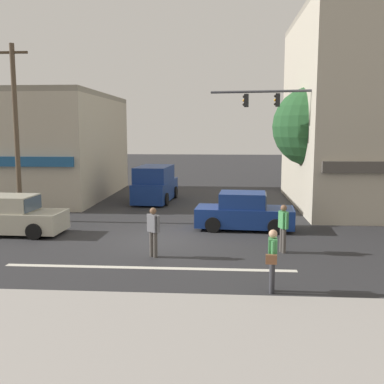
# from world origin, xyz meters

# --- Properties ---
(ground_plane) EXTENTS (120.00, 120.00, 0.00)m
(ground_plane) POSITION_xyz_m (0.00, 0.00, 0.00)
(ground_plane) COLOR #2B2B2D
(lane_marking_stripe) EXTENTS (9.00, 0.24, 0.01)m
(lane_marking_stripe) POSITION_xyz_m (0.00, -3.50, 0.00)
(lane_marking_stripe) COLOR silver
(lane_marking_stripe) RESTS_ON ground
(sidewalk_curb) EXTENTS (40.00, 5.00, 0.16)m
(sidewalk_curb) POSITION_xyz_m (0.00, -8.50, 0.08)
(sidewalk_curb) COLOR #9E9993
(sidewalk_curb) RESTS_ON ground
(building_left_block) EXTENTS (12.22, 11.41, 6.41)m
(building_left_block) POSITION_xyz_m (-11.08, 11.08, 3.20)
(building_left_block) COLOR #B7AD99
(building_left_block) RESTS_ON ground
(street_tree) EXTENTS (4.01, 4.01, 6.36)m
(street_tree) POSITION_xyz_m (6.71, 6.57, 4.35)
(street_tree) COLOR #4C3823
(street_tree) RESTS_ON ground
(utility_pole_near_left) EXTENTS (1.40, 0.22, 8.00)m
(utility_pole_near_left) POSITION_xyz_m (-7.15, 3.24, 4.15)
(utility_pole_near_left) COLOR brown
(utility_pole_near_left) RESTS_ON ground
(utility_pole_far_right) EXTENTS (1.40, 0.22, 8.03)m
(utility_pole_far_right) POSITION_xyz_m (8.42, 6.60, 4.17)
(utility_pole_far_right) COLOR brown
(utility_pole_far_right) RESTS_ON ground
(traffic_light_mast) EXTENTS (4.85, 0.85, 6.20)m
(traffic_light_mast) POSITION_xyz_m (5.41, 4.39, 4.18)
(traffic_light_mast) COLOR #47474C
(traffic_light_mast) RESTS_ON ground
(sedan_approaching_near) EXTENTS (4.22, 2.12, 1.58)m
(sedan_approaching_near) POSITION_xyz_m (3.15, 2.18, 0.71)
(sedan_approaching_near) COLOR navy
(sedan_approaching_near) RESTS_ON ground
(van_parked_curbside) EXTENTS (2.30, 4.72, 2.11)m
(van_parked_curbside) POSITION_xyz_m (-1.74, 9.21, 1.01)
(van_parked_curbside) COLOR navy
(van_parked_curbside) RESTS_ON ground
(sedan_crossing_center) EXTENTS (4.16, 2.00, 1.58)m
(sedan_crossing_center) POSITION_xyz_m (-6.25, 0.61, 0.71)
(sedan_crossing_center) COLOR #B7B29E
(sedan_crossing_center) RESTS_ON ground
(pedestrian_foreground_with_bag) EXTENTS (0.33, 0.67, 1.67)m
(pedestrian_foreground_with_bag) POSITION_xyz_m (3.54, -5.35, 0.95)
(pedestrian_foreground_with_bag) COLOR #333338
(pedestrian_foreground_with_bag) RESTS_ON ground
(pedestrian_mid_crossing) EXTENTS (0.32, 0.55, 1.67)m
(pedestrian_mid_crossing) POSITION_xyz_m (4.32, -1.43, 0.95)
(pedestrian_mid_crossing) COLOR #4C4742
(pedestrian_mid_crossing) RESTS_ON ground
(pedestrian_far_side) EXTENTS (0.47, 0.39, 1.67)m
(pedestrian_far_side) POSITION_xyz_m (-0.04, -2.30, 0.95)
(pedestrian_far_side) COLOR #4C4742
(pedestrian_far_side) RESTS_ON ground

